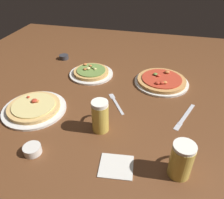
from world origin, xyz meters
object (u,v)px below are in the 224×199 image
object	(u,v)px
beer_mug_amber	(182,159)
ramekin_butter	(64,57)
pizza_plate_far	(91,72)
knife_right	(185,116)
beer_mug_dark	(101,116)
pizza_plate_side	(161,81)
napkin_folded	(116,166)
pizza_plate_near	(34,108)
ramekin_sauce	(32,150)
fork_left	(116,103)

from	to	relation	value
beer_mug_amber	ramekin_butter	distance (m)	1.18
pizza_plate_far	knife_right	size ratio (longest dim) A/B	1.23
beer_mug_amber	knife_right	xyz separation A→B (m)	(0.03, 0.34, -0.07)
pizza_plate_far	beer_mug_dark	xyz separation A→B (m)	(0.21, -0.48, 0.06)
pizza_plate_side	beer_mug_amber	distance (m)	0.66
napkin_folded	pizza_plate_near	bearing A→B (deg)	153.37
beer_mug_amber	ramekin_sauce	world-z (taller)	beer_mug_amber
pizza_plate_far	fork_left	size ratio (longest dim) A/B	1.59
ramekin_sauce	ramekin_butter	world-z (taller)	ramekin_sauce
pizza_plate_side	knife_right	xyz separation A→B (m)	(0.14, -0.30, -0.01)
napkin_folded	beer_mug_dark	bearing A→B (deg)	120.95
beer_mug_dark	napkin_folded	distance (m)	0.24
pizza_plate_near	napkin_folded	xyz separation A→B (m)	(0.49, -0.24, -0.01)
napkin_folded	knife_right	distance (m)	0.46
pizza_plate_far	napkin_folded	xyz separation A→B (m)	(0.32, -0.68, -0.01)
beer_mug_amber	knife_right	distance (m)	0.35
beer_mug_amber	pizza_plate_near	bearing A→B (deg)	163.49
pizza_plate_side	beer_mug_amber	world-z (taller)	beer_mug_amber
pizza_plate_far	fork_left	world-z (taller)	pizza_plate_far
ramekin_butter	fork_left	distance (m)	0.68
beer_mug_amber	fork_left	world-z (taller)	beer_mug_amber
pizza_plate_far	ramekin_sauce	world-z (taller)	pizza_plate_far
pizza_plate_near	fork_left	xyz separation A→B (m)	(0.39, 0.16, -0.01)
ramekin_sauce	knife_right	xyz separation A→B (m)	(0.61, 0.39, -0.01)
beer_mug_amber	fork_left	distance (m)	0.50
beer_mug_amber	beer_mug_dark	bearing A→B (deg)	155.07
pizza_plate_far	knife_right	xyz separation A→B (m)	(0.59, -0.30, -0.01)
pizza_plate_side	ramekin_sauce	size ratio (longest dim) A/B	4.50
knife_right	ramekin_sauce	bearing A→B (deg)	-147.56
pizza_plate_far	pizza_plate_side	bearing A→B (deg)	-0.12
ramekin_sauce	ramekin_butter	size ratio (longest dim) A/B	1.08
napkin_folded	pizza_plate_far	bearing A→B (deg)	115.62
napkin_folded	beer_mug_amber	bearing A→B (deg)	7.58
ramekin_butter	pizza_plate_near	bearing A→B (deg)	-79.85
pizza_plate_side	beer_mug_dark	distance (m)	0.54
pizza_plate_near	pizza_plate_far	size ratio (longest dim) A/B	1.14
ramekin_butter	napkin_folded	xyz separation A→B (m)	(0.60, -0.86, -0.01)
ramekin_butter	fork_left	xyz separation A→B (m)	(0.50, -0.46, -0.01)
napkin_folded	knife_right	xyz separation A→B (m)	(0.26, 0.37, -0.00)
beer_mug_dark	fork_left	xyz separation A→B (m)	(0.02, 0.21, -0.07)
pizza_plate_near	pizza_plate_side	bearing A→B (deg)	35.06
pizza_plate_far	fork_left	bearing A→B (deg)	-49.87
pizza_plate_far	beer_mug_dark	bearing A→B (deg)	-66.65
ramekin_butter	napkin_folded	world-z (taller)	ramekin_butter
pizza_plate_near	ramekin_sauce	bearing A→B (deg)	-61.40
pizza_plate_near	beer_mug_amber	bearing A→B (deg)	-16.51
ramekin_sauce	knife_right	distance (m)	0.72
fork_left	ramekin_sauce	bearing A→B (deg)	-121.22
ramekin_sauce	knife_right	world-z (taller)	ramekin_sauce
pizza_plate_far	ramekin_sauce	distance (m)	0.69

